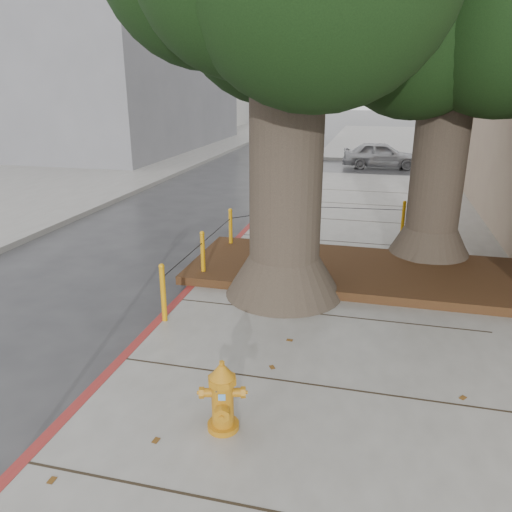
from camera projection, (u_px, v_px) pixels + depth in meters
The scene contains 11 objects.
ground at pixel (266, 388), 6.32m from camera, with size 140.00×140.00×0.00m, color #28282B.
sidewalk_far at pixel (458, 141), 32.43m from camera, with size 16.00×20.00×0.15m, color slate.
curb_red at pixel (189, 292), 9.04m from camera, with size 0.14×26.00×0.16m, color maroon.
planter_bed at pixel (357, 271), 9.61m from camera, with size 6.40×2.60×0.16m, color black.
building_far_grey at pixel (93, 39), 27.93m from camera, with size 12.00×16.00×12.00m, color slate.
building_far_white at pixel (200, 42), 48.98m from camera, with size 12.00×18.00×15.00m, color silver.
tree_far at pixel (477, 3), 8.95m from camera, with size 4.50×3.80×7.17m.
bollard_ring at pixel (273, 236), 10.31m from camera, with size 3.79×5.39×0.95m.
fire_hydrant at pixel (222, 397), 5.23m from camera, with size 0.44×0.42×0.82m.
car_silver at pixel (381, 155), 22.58m from camera, with size 1.38×3.44×1.17m, color #A7A8AC.
car_dark at pixel (139, 146), 25.13m from camera, with size 1.86×4.57×1.33m, color black.
Camera 1 is at (1.18, -5.29, 3.66)m, focal length 35.00 mm.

